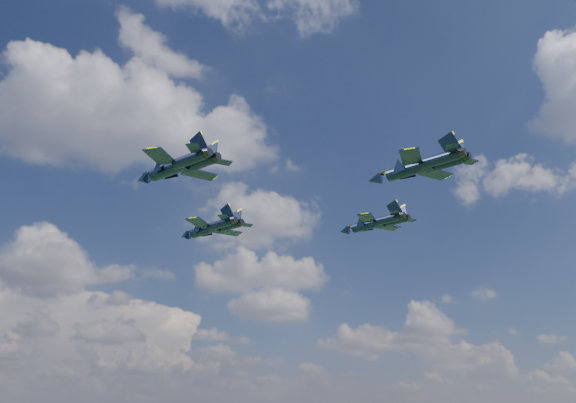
# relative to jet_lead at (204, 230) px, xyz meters

# --- Properties ---
(jet_lead) EXTENTS (12.11, 13.75, 3.54)m
(jet_lead) POSITION_rel_jet_lead_xyz_m (0.00, 0.00, 0.00)
(jet_lead) COLOR black
(jet_left) EXTENTS (11.97, 12.78, 3.37)m
(jet_left) POSITION_rel_jet_lead_xyz_m (-5.89, -26.34, -1.17)
(jet_left) COLOR black
(jet_right) EXTENTS (11.32, 13.22, 3.37)m
(jet_right) POSITION_rel_jet_lead_xyz_m (27.09, -4.20, 1.28)
(jet_right) COLOR black
(jet_slot) EXTENTS (11.77, 13.20, 3.41)m
(jet_slot) POSITION_rel_jet_lead_xyz_m (23.48, -30.20, -0.29)
(jet_slot) COLOR black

